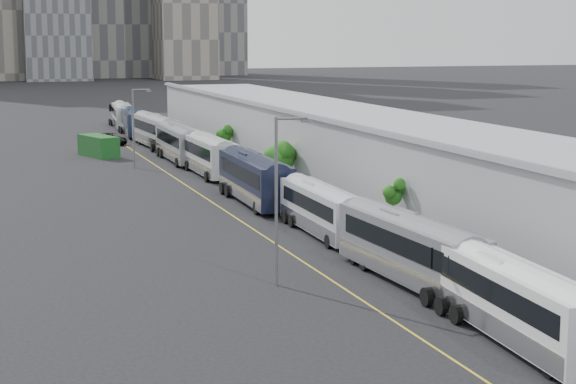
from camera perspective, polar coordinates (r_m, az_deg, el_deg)
name	(u,v)px	position (r m, az deg, el deg)	size (l,w,h in m)	color
sidewalk	(443,244)	(64.84, 9.20, -3.05)	(10.00, 170.00, 0.12)	gray
lane_line	(294,256)	(60.73, 0.38, -3.81)	(0.12, 160.00, 0.02)	gold
depot	(498,190)	(66.16, 12.33, 0.14)	(12.45, 160.40, 7.20)	gray
bus_2	(516,308)	(44.92, 13.38, -6.72)	(3.31, 12.79, 3.70)	white
bus_3	(410,254)	(54.43, 7.22, -3.68)	(3.30, 13.27, 3.85)	slate
bus_4	(322,214)	(67.06, 2.04, -1.29)	(2.70, 12.06, 3.51)	#B7BAC2
bus_5	(255,183)	(79.56, -1.97, 0.55)	(3.21, 14.06, 4.09)	black
bus_6	(208,158)	(96.45, -4.76, 2.02)	(3.02, 13.60, 3.97)	#BDBDBF
bus_7	(180,146)	(107.03, -6.44, 2.72)	(3.06, 13.82, 4.03)	gray
bus_8	(156,133)	(121.21, -7.85, 3.46)	(3.58, 14.04, 4.06)	#969A9F
bus_9	(134,125)	(135.91, -9.14, 3.97)	(3.59, 12.67, 3.66)	#172134
bus_10	(123,117)	(148.12, -9.78, 4.38)	(3.71, 12.86, 3.71)	silver
tree_2	(393,195)	(64.77, 6.26, -0.19)	(1.19, 1.19, 3.87)	black
tree_3	(278,156)	(85.08, -0.57, 2.12)	(2.73, 2.73, 4.57)	black
tree_4	(224,136)	(105.09, -3.79, 3.36)	(1.47, 1.47, 3.79)	black
street_lamp_near	(279,190)	(52.70, -0.51, 0.14)	(2.04, 0.22, 9.38)	#59595E
street_lamp_far	(135,122)	(101.83, -9.04, 4.11)	(2.04, 0.22, 8.32)	#59595E
shipping_container	(99,146)	(112.75, -11.16, 2.69)	(2.38, 6.26, 2.43)	#154519
suv	(111,139)	(125.17, -10.47, 3.12)	(2.44, 5.29, 1.47)	black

